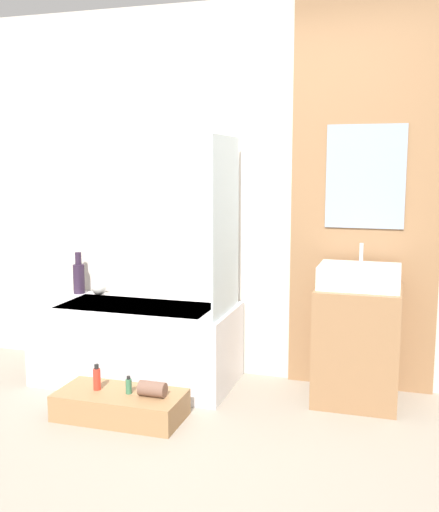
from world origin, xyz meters
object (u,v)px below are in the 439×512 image
wooden_step_bench (120,405)px  vase_round_light (99,288)px  bathtub (137,343)px  sink (359,276)px  bottle_soap_secondary (129,386)px  bottle_soap_primary (97,378)px  vase_tall_dark (79,277)px

wooden_step_bench → vase_round_light: vase_round_light is taller
bathtub → vase_round_light: size_ratio=12.31×
bathtub → sink: bearing=2.9°
wooden_step_bench → sink: 1.66m
sink → bottle_soap_secondary: sink is taller
bottle_soap_primary → bottle_soap_secondary: bottle_soap_primary is taller
bathtub → vase_round_light: bearing=150.8°
bathtub → sink: size_ratio=2.74×
bottle_soap_primary → bathtub: bearing=91.2°
vase_round_light → bottle_soap_secondary: (0.63, -0.84, -0.39)m
vase_round_light → bottle_soap_primary: (0.43, -0.84, -0.36)m
bathtub → vase_round_light: 0.57m
bathtub → bottle_soap_secondary: bathtub is taller
vase_tall_dark → bathtub: bearing=-22.5°
vase_tall_dark → vase_round_light: bearing=-4.0°
vase_tall_dark → bottle_soap_primary: bearing=-54.9°
vase_round_light → bottle_soap_secondary: bearing=-52.9°
bottle_soap_primary → wooden_step_bench: bearing=0.0°
sink → vase_round_light: sink is taller
bottle_soap_primary → bottle_soap_secondary: 0.21m
vase_tall_dark → bottle_soap_secondary: vase_tall_dark is taller
bathtub → bottle_soap_primary: bathtub is taller
sink → bottle_soap_primary: 1.73m
bottle_soap_secondary → vase_tall_dark: bearing=133.5°
sink → vase_tall_dark: 2.09m
bottle_soap_primary → bottle_soap_secondary: bearing=0.0°
wooden_step_bench → bottle_soap_primary: size_ratio=4.77×
sink → bottle_soap_secondary: (-1.27, -0.68, -0.61)m
sink → vase_tall_dark: bearing=175.4°
bottle_soap_secondary → wooden_step_bench: bearing=180.0°
bathtub → sink: sink is taller
vase_round_light → bottle_soap_secondary: 1.12m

